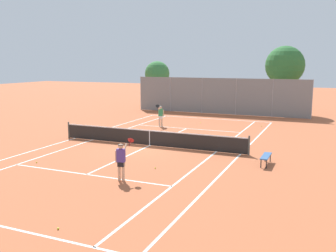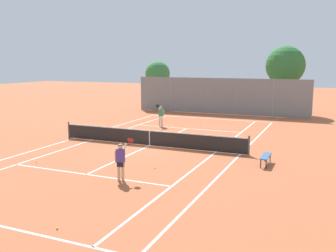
{
  "view_description": "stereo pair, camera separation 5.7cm",
  "coord_description": "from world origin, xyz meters",
  "px_view_note": "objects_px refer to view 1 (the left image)",
  "views": [
    {
      "loc": [
        9.69,
        -19.77,
        4.95
      ],
      "look_at": [
        0.56,
        1.5,
        1.0
      ],
      "focal_mm": 40.0,
      "sensor_mm": 36.0,
      "label": 1
    },
    {
      "loc": [
        9.74,
        -19.74,
        4.95
      ],
      "look_at": [
        0.56,
        1.5,
        1.0
      ],
      "focal_mm": 40.0,
      "sensor_mm": 36.0,
      "label": 2
    }
  ],
  "objects_px": {
    "loose_tennis_ball_0": "(200,123)",
    "loose_tennis_ball_1": "(37,162)",
    "player_near_side": "(121,159)",
    "courtside_bench": "(266,157)",
    "tree_behind_left": "(157,74)",
    "loose_tennis_ball_4": "(155,168)",
    "loose_tennis_ball_5": "(262,126)",
    "tennis_net": "(150,137)",
    "player_far_left": "(161,115)",
    "tree_behind_right": "(284,66)",
    "loose_tennis_ball_3": "(58,229)",
    "loose_tennis_ball_2": "(237,140)"
  },
  "relations": [
    {
      "from": "loose_tennis_ball_4",
      "to": "loose_tennis_ball_5",
      "type": "bearing_deg",
      "value": 79.25
    },
    {
      "from": "tennis_net",
      "to": "player_far_left",
      "type": "relative_size",
      "value": 6.76
    },
    {
      "from": "loose_tennis_ball_4",
      "to": "tree_behind_right",
      "type": "distance_m",
      "value": 23.41
    },
    {
      "from": "loose_tennis_ball_0",
      "to": "loose_tennis_ball_5",
      "type": "height_order",
      "value": "same"
    },
    {
      "from": "player_near_side",
      "to": "loose_tennis_ball_2",
      "type": "bearing_deg",
      "value": 75.57
    },
    {
      "from": "player_far_left",
      "to": "tree_behind_left",
      "type": "bearing_deg",
      "value": 116.2
    },
    {
      "from": "loose_tennis_ball_4",
      "to": "player_near_side",
      "type": "bearing_deg",
      "value": -104.13
    },
    {
      "from": "player_near_side",
      "to": "player_far_left",
      "type": "xyz_separation_m",
      "value": [
        -4.08,
        13.03,
        0.0
      ]
    },
    {
      "from": "loose_tennis_ball_0",
      "to": "loose_tennis_ball_1",
      "type": "relative_size",
      "value": 1.0
    },
    {
      "from": "loose_tennis_ball_0",
      "to": "courtside_bench",
      "type": "relative_size",
      "value": 0.04
    },
    {
      "from": "loose_tennis_ball_1",
      "to": "tennis_net",
      "type": "bearing_deg",
      "value": 59.13
    },
    {
      "from": "loose_tennis_ball_4",
      "to": "tree_behind_right",
      "type": "relative_size",
      "value": 0.01
    },
    {
      "from": "loose_tennis_ball_4",
      "to": "tree_behind_left",
      "type": "bearing_deg",
      "value": 114.76
    },
    {
      "from": "player_far_left",
      "to": "loose_tennis_ball_2",
      "type": "bearing_deg",
      "value": -23.32
    },
    {
      "from": "player_near_side",
      "to": "loose_tennis_ball_4",
      "type": "xyz_separation_m",
      "value": [
        0.55,
        2.18,
        -0.89
      ]
    },
    {
      "from": "player_near_side",
      "to": "tree_behind_right",
      "type": "distance_m",
      "value": 25.47
    },
    {
      "from": "loose_tennis_ball_1",
      "to": "tree_behind_left",
      "type": "xyz_separation_m",
      "value": [
        -4.74,
        24.4,
        3.57
      ]
    },
    {
      "from": "player_near_side",
      "to": "loose_tennis_ball_2",
      "type": "distance_m",
      "value": 10.51
    },
    {
      "from": "tennis_net",
      "to": "loose_tennis_ball_5",
      "type": "distance_m",
      "value": 10.85
    },
    {
      "from": "loose_tennis_ball_1",
      "to": "loose_tennis_ball_5",
      "type": "bearing_deg",
      "value": 60.99
    },
    {
      "from": "loose_tennis_ball_4",
      "to": "courtside_bench",
      "type": "relative_size",
      "value": 0.04
    },
    {
      "from": "tennis_net",
      "to": "loose_tennis_ball_5",
      "type": "height_order",
      "value": "tennis_net"
    },
    {
      "from": "player_far_left",
      "to": "loose_tennis_ball_2",
      "type": "distance_m",
      "value": 7.34
    },
    {
      "from": "player_far_left",
      "to": "loose_tennis_ball_1",
      "type": "distance_m",
      "value": 12.36
    },
    {
      "from": "player_near_side",
      "to": "loose_tennis_ball_5",
      "type": "xyz_separation_m",
      "value": [
        3.19,
        16.11,
        -0.89
      ]
    },
    {
      "from": "loose_tennis_ball_3",
      "to": "courtside_bench",
      "type": "bearing_deg",
      "value": 64.94
    },
    {
      "from": "player_near_side",
      "to": "loose_tennis_ball_2",
      "type": "height_order",
      "value": "player_near_side"
    },
    {
      "from": "loose_tennis_ball_4",
      "to": "tree_behind_right",
      "type": "bearing_deg",
      "value": 82.14
    },
    {
      "from": "loose_tennis_ball_2",
      "to": "loose_tennis_ball_4",
      "type": "distance_m",
      "value": 8.22
    },
    {
      "from": "courtside_bench",
      "to": "tree_behind_left",
      "type": "bearing_deg",
      "value": 127.07
    },
    {
      "from": "player_near_side",
      "to": "courtside_bench",
      "type": "bearing_deg",
      "value": 43.37
    },
    {
      "from": "loose_tennis_ball_1",
      "to": "tree_behind_right",
      "type": "relative_size",
      "value": 0.01
    },
    {
      "from": "player_near_side",
      "to": "loose_tennis_ball_4",
      "type": "height_order",
      "value": "player_near_side"
    },
    {
      "from": "player_near_side",
      "to": "player_far_left",
      "type": "height_order",
      "value": "same"
    },
    {
      "from": "loose_tennis_ball_0",
      "to": "player_near_side",
      "type": "bearing_deg",
      "value": -83.79
    },
    {
      "from": "loose_tennis_ball_1",
      "to": "tree_behind_right",
      "type": "xyz_separation_m",
      "value": [
        9.01,
        24.17,
        4.52
      ]
    },
    {
      "from": "loose_tennis_ball_2",
      "to": "player_far_left",
      "type": "bearing_deg",
      "value": 156.68
    },
    {
      "from": "loose_tennis_ball_5",
      "to": "tree_behind_left",
      "type": "height_order",
      "value": "tree_behind_left"
    },
    {
      "from": "player_far_left",
      "to": "courtside_bench",
      "type": "xyz_separation_m",
      "value": [
        9.31,
        -8.09,
        -0.52
      ]
    },
    {
      "from": "loose_tennis_ball_1",
      "to": "loose_tennis_ball_3",
      "type": "xyz_separation_m",
      "value": [
        5.96,
        -5.63,
        0.0
      ]
    },
    {
      "from": "player_far_left",
      "to": "tree_behind_left",
      "type": "relative_size",
      "value": 0.35
    },
    {
      "from": "player_near_side",
      "to": "courtside_bench",
      "type": "relative_size",
      "value": 1.18
    },
    {
      "from": "player_near_side",
      "to": "loose_tennis_ball_3",
      "type": "bearing_deg",
      "value": -82.45
    },
    {
      "from": "tennis_net",
      "to": "player_far_left",
      "type": "xyz_separation_m",
      "value": [
        -2.21,
        6.49,
        0.42
      ]
    },
    {
      "from": "loose_tennis_ball_0",
      "to": "player_far_left",
      "type": "bearing_deg",
      "value": -130.64
    },
    {
      "from": "loose_tennis_ball_4",
      "to": "loose_tennis_ball_3",
      "type": "bearing_deg",
      "value": -89.22
    },
    {
      "from": "tree_behind_left",
      "to": "loose_tennis_ball_0",
      "type": "bearing_deg",
      "value": -48.4
    },
    {
      "from": "player_far_left",
      "to": "loose_tennis_ball_3",
      "type": "height_order",
      "value": "player_far_left"
    },
    {
      "from": "player_near_side",
      "to": "courtside_bench",
      "type": "xyz_separation_m",
      "value": [
        5.23,
        4.94,
        -0.52
      ]
    },
    {
      "from": "player_far_left",
      "to": "loose_tennis_ball_5",
      "type": "relative_size",
      "value": 26.88
    }
  ]
}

